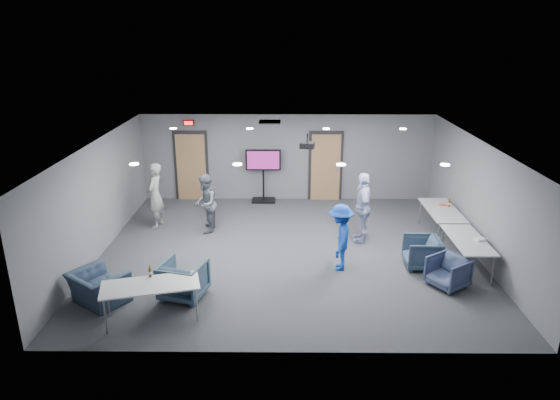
{
  "coord_description": "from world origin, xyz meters",
  "views": [
    {
      "loc": [
        -0.1,
        -11.1,
        5.18
      ],
      "look_at": [
        -0.19,
        0.4,
        1.2
      ],
      "focal_mm": 32.0,
      "sensor_mm": 36.0,
      "label": 1
    }
  ],
  "objects_px": {
    "table_front_left": "(150,287)",
    "projector": "(307,145)",
    "table_right_b": "(468,241)",
    "tv_stand": "(263,172)",
    "person_b": "(205,204)",
    "table_right_a": "(442,211)",
    "person_d": "(340,237)",
    "chair_right_b": "(422,253)",
    "chair_front_b": "(99,287)",
    "bottle_front": "(150,273)",
    "person_c": "(363,207)",
    "bottle_right": "(449,204)",
    "person_a": "(155,196)",
    "chair_front_a": "(184,279)",
    "chair_right_c": "(448,272)"
  },
  "relations": [
    {
      "from": "person_c",
      "to": "table_front_left",
      "type": "distance_m",
      "value": 5.78
    },
    {
      "from": "table_front_left",
      "to": "table_right_b",
      "type": "bearing_deg",
      "value": 3.66
    },
    {
      "from": "person_b",
      "to": "person_d",
      "type": "relative_size",
      "value": 1.03
    },
    {
      "from": "tv_stand",
      "to": "table_right_b",
      "type": "bearing_deg",
      "value": -44.28
    },
    {
      "from": "person_d",
      "to": "bottle_front",
      "type": "height_order",
      "value": "person_d"
    },
    {
      "from": "bottle_front",
      "to": "person_c",
      "type": "bearing_deg",
      "value": 37.11
    },
    {
      "from": "person_b",
      "to": "table_front_left",
      "type": "height_order",
      "value": "person_b"
    },
    {
      "from": "chair_front_b",
      "to": "table_front_left",
      "type": "xyz_separation_m",
      "value": [
        1.21,
        -0.6,
        0.36
      ]
    },
    {
      "from": "table_right_a",
      "to": "table_right_b",
      "type": "bearing_deg",
      "value": -180.0
    },
    {
      "from": "table_front_left",
      "to": "bottle_front",
      "type": "distance_m",
      "value": 0.33
    },
    {
      "from": "chair_front_b",
      "to": "person_d",
      "type": "bearing_deg",
      "value": -126.68
    },
    {
      "from": "person_c",
      "to": "chair_right_b",
      "type": "distance_m",
      "value": 1.96
    },
    {
      "from": "chair_front_a",
      "to": "bottle_front",
      "type": "height_order",
      "value": "bottle_front"
    },
    {
      "from": "table_right_b",
      "to": "projector",
      "type": "bearing_deg",
      "value": 60.39
    },
    {
      "from": "table_front_left",
      "to": "projector",
      "type": "bearing_deg",
      "value": 39.39
    },
    {
      "from": "table_right_a",
      "to": "chair_right_b",
      "type": "bearing_deg",
      "value": 151.91
    },
    {
      "from": "bottle_front",
      "to": "tv_stand",
      "type": "relative_size",
      "value": 0.14
    },
    {
      "from": "chair_front_b",
      "to": "person_b",
      "type": "bearing_deg",
      "value": -77.18
    },
    {
      "from": "table_right_a",
      "to": "table_front_left",
      "type": "distance_m",
      "value": 7.69
    },
    {
      "from": "person_b",
      "to": "person_c",
      "type": "relative_size",
      "value": 0.87
    },
    {
      "from": "person_a",
      "to": "chair_right_b",
      "type": "height_order",
      "value": "person_a"
    },
    {
      "from": "chair_right_c",
      "to": "bottle_front",
      "type": "xyz_separation_m",
      "value": [
        -5.97,
        -1.02,
        0.49
      ]
    },
    {
      "from": "person_b",
      "to": "chair_right_c",
      "type": "bearing_deg",
      "value": 60.88
    },
    {
      "from": "person_c",
      "to": "bottle_right",
      "type": "bearing_deg",
      "value": 105.93
    },
    {
      "from": "table_front_left",
      "to": "tv_stand",
      "type": "bearing_deg",
      "value": 60.66
    },
    {
      "from": "person_a",
      "to": "person_c",
      "type": "relative_size",
      "value": 0.99
    },
    {
      "from": "table_right_b",
      "to": "tv_stand",
      "type": "xyz_separation_m",
      "value": [
        -4.74,
        4.62,
        0.26
      ]
    },
    {
      "from": "chair_right_b",
      "to": "tv_stand",
      "type": "distance_m",
      "value": 5.92
    },
    {
      "from": "bottle_right",
      "to": "bottle_front",
      "type": "bearing_deg",
      "value": -149.96
    },
    {
      "from": "person_c",
      "to": "bottle_front",
      "type": "distance_m",
      "value": 5.64
    },
    {
      "from": "projector",
      "to": "person_b",
      "type": "bearing_deg",
      "value": -172.31
    },
    {
      "from": "chair_right_b",
      "to": "bottle_right",
      "type": "height_order",
      "value": "bottle_right"
    },
    {
      "from": "projector",
      "to": "person_a",
      "type": "bearing_deg",
      "value": -175.96
    },
    {
      "from": "person_d",
      "to": "bottle_right",
      "type": "xyz_separation_m",
      "value": [
        3.08,
        2.14,
        0.05
      ]
    },
    {
      "from": "chair_front_a",
      "to": "person_d",
      "type": "bearing_deg",
      "value": -143.14
    },
    {
      "from": "person_a",
      "to": "table_right_b",
      "type": "xyz_separation_m",
      "value": [
        7.58,
        -2.48,
        -0.21
      ]
    },
    {
      "from": "tv_stand",
      "to": "chair_right_b",
      "type": "bearing_deg",
      "value": -50.19
    },
    {
      "from": "person_d",
      "to": "chair_right_c",
      "type": "relative_size",
      "value": 2.1
    },
    {
      "from": "person_d",
      "to": "person_a",
      "type": "bearing_deg",
      "value": -108.15
    },
    {
      "from": "person_c",
      "to": "projector",
      "type": "height_order",
      "value": "projector"
    },
    {
      "from": "chair_front_a",
      "to": "bottle_front",
      "type": "relative_size",
      "value": 3.55
    },
    {
      "from": "person_a",
      "to": "tv_stand",
      "type": "height_order",
      "value": "person_a"
    },
    {
      "from": "person_b",
      "to": "table_right_a",
      "type": "relative_size",
      "value": 0.84
    },
    {
      "from": "table_front_left",
      "to": "chair_right_c",
      "type": "bearing_deg",
      "value": -1.78
    },
    {
      "from": "person_a",
      "to": "person_c",
      "type": "distance_m",
      "value": 5.53
    },
    {
      "from": "table_right_a",
      "to": "bottle_right",
      "type": "xyz_separation_m",
      "value": [
        0.24,
        0.24,
        0.13
      ]
    },
    {
      "from": "person_b",
      "to": "chair_right_b",
      "type": "distance_m",
      "value": 5.62
    },
    {
      "from": "chair_front_a",
      "to": "table_right_b",
      "type": "relative_size",
      "value": 0.49
    },
    {
      "from": "person_a",
      "to": "bottle_right",
      "type": "xyz_separation_m",
      "value": [
        7.82,
        -0.35,
        -0.08
      ]
    },
    {
      "from": "table_right_b",
      "to": "table_front_left",
      "type": "distance_m",
      "value": 6.88
    }
  ]
}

